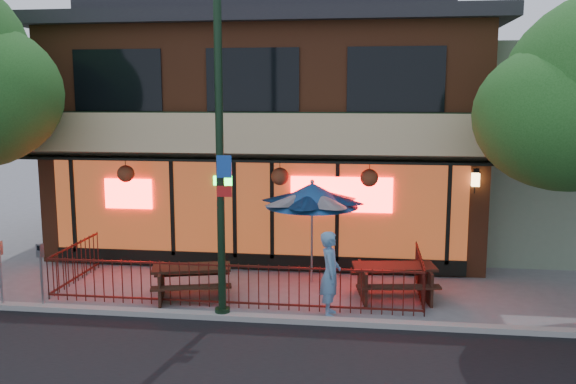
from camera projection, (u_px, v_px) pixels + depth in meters
The scene contains 12 objects.
ground at pixel (227, 311), 13.16m from camera, with size 80.00×80.00×0.00m, color gray.
curb at pixel (221, 316), 12.66m from camera, with size 80.00×0.25×0.12m, color #999993.
restaurant_building at pixel (276, 111), 19.49m from camera, with size 12.96×9.49×8.05m.
neighbor_building at pixel (562, 147), 19.08m from camera, with size 6.00×7.00×6.00m, color slate.
patio_fence at pixel (232, 276), 13.56m from camera, with size 8.44×2.62×1.00m.
street_light at pixel (220, 168), 12.28m from camera, with size 0.43×0.32×7.00m.
picnic_table_left at pixel (192, 277), 13.90m from camera, with size 2.05×1.77×0.75m.
picnic_table_right at pixel (394, 277), 13.88m from camera, with size 2.03×1.66×0.79m.
patio_umbrella at pixel (312, 195), 14.84m from camera, with size 2.26×2.26×2.58m.
pedestrian at pixel (330, 274), 12.75m from camera, with size 0.66×0.44×1.81m, color #5F92BF.
parking_meter_near at pixel (41, 265), 13.13m from camera, with size 0.16×0.15×1.46m.
parking_meter_far at pixel (0, 263), 13.16m from camera, with size 0.14×0.12×1.51m.
Camera 1 is at (2.96, -12.32, 4.58)m, focal length 38.00 mm.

